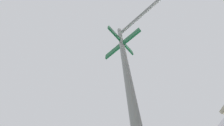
# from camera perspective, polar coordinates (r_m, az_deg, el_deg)

# --- Properties ---
(traffic_signal_near) EXTENTS (2.45, 3.02, 5.50)m
(traffic_signal_near) POSITION_cam_1_polar(r_m,az_deg,el_deg) (2.60, 32.50, 24.19)
(traffic_signal_near) COLOR slate
(traffic_signal_near) RESTS_ON ground_plane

